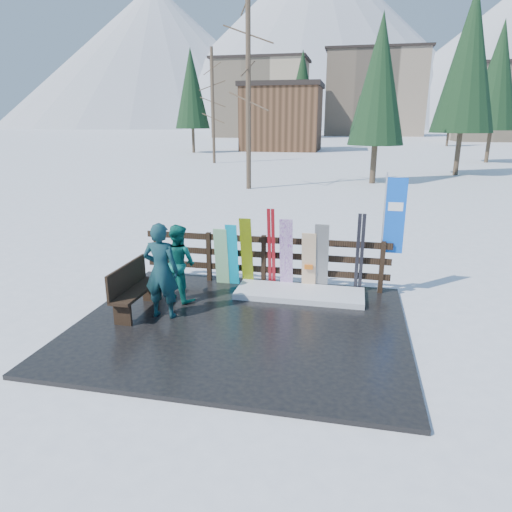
% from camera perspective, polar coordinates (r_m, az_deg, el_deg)
% --- Properties ---
extents(ground, '(700.00, 700.00, 0.00)m').
position_cam_1_polar(ground, '(8.59, -1.94, -8.88)').
color(ground, white).
rests_on(ground, ground).
extents(deck, '(6.00, 5.00, 0.08)m').
position_cam_1_polar(deck, '(8.57, -1.94, -8.64)').
color(deck, black).
rests_on(deck, ground).
extents(fence, '(5.60, 0.10, 1.15)m').
position_cam_1_polar(fence, '(10.34, 0.97, -0.06)').
color(fence, black).
rests_on(fence, deck).
extents(snow_patch, '(2.72, 1.00, 0.12)m').
position_cam_1_polar(snow_patch, '(9.84, 5.45, -4.69)').
color(snow_patch, white).
rests_on(snow_patch, deck).
extents(bench, '(0.41, 1.50, 0.97)m').
position_cam_1_polar(bench, '(9.16, -15.14, -3.78)').
color(bench, black).
rests_on(bench, deck).
extents(snowboard_0, '(0.26, 0.24, 1.43)m').
position_cam_1_polar(snowboard_0, '(10.26, -2.98, 0.13)').
color(snowboard_0, '#05ACD2').
rests_on(snowboard_0, deck).
extents(snowboard_1, '(0.31, 0.23, 1.33)m').
position_cam_1_polar(snowboard_1, '(10.35, -4.34, -0.07)').
color(snowboard_1, white).
rests_on(snowboard_1, deck).
extents(snowboard_2, '(0.26, 0.35, 1.60)m').
position_cam_1_polar(snowboard_2, '(10.16, -1.18, 0.48)').
color(snowboard_2, '#C2E502').
rests_on(snowboard_2, deck).
extents(snowboard_3, '(0.28, 0.31, 1.62)m').
position_cam_1_polar(snowboard_3, '(10.00, 3.80, 0.22)').
color(snowboard_3, white).
rests_on(snowboard_3, deck).
extents(snowboard_4, '(0.30, 0.38, 1.55)m').
position_cam_1_polar(snowboard_4, '(9.93, 8.17, -0.22)').
color(snowboard_4, black).
rests_on(snowboard_4, deck).
extents(snowboard_5, '(0.30, 0.31, 1.34)m').
position_cam_1_polar(snowboard_5, '(9.98, 6.61, -0.71)').
color(snowboard_5, white).
rests_on(snowboard_5, deck).
extents(ski_pair_a, '(0.16, 0.31, 1.82)m').
position_cam_1_polar(ski_pair_a, '(10.09, 1.93, 1.00)').
color(ski_pair_a, maroon).
rests_on(ski_pair_a, deck).
extents(ski_pair_b, '(0.17, 0.24, 1.78)m').
position_cam_1_polar(ski_pair_b, '(9.95, 12.83, 0.26)').
color(ski_pair_b, black).
rests_on(ski_pair_b, deck).
extents(rental_flag, '(0.45, 0.04, 2.60)m').
position_cam_1_polar(rental_flag, '(10.01, 16.62, 4.29)').
color(rental_flag, silver).
rests_on(rental_flag, deck).
extents(person_front, '(0.68, 0.46, 1.84)m').
position_cam_1_polar(person_front, '(8.70, -11.77, -1.83)').
color(person_front, '#154A3F').
rests_on(person_front, deck).
extents(person_back, '(0.97, 0.88, 1.61)m').
position_cam_1_polar(person_back, '(9.52, -9.67, -0.83)').
color(person_back, '#0F685A').
rests_on(person_back, deck).
extents(resort_buildings, '(73.00, 87.60, 22.60)m').
position_cam_1_polar(resort_buildings, '(123.09, 12.38, 18.89)').
color(resort_buildings, tan).
rests_on(resort_buildings, ground).
extents(trees, '(42.24, 68.62, 12.68)m').
position_cam_1_polar(trees, '(55.71, 12.65, 18.08)').
color(trees, '#382B1E').
rests_on(trees, ground).
extents(mountains, '(520.00, 260.00, 120.00)m').
position_cam_1_polar(mountains, '(339.38, 10.87, 24.00)').
color(mountains, white).
rests_on(mountains, ground).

